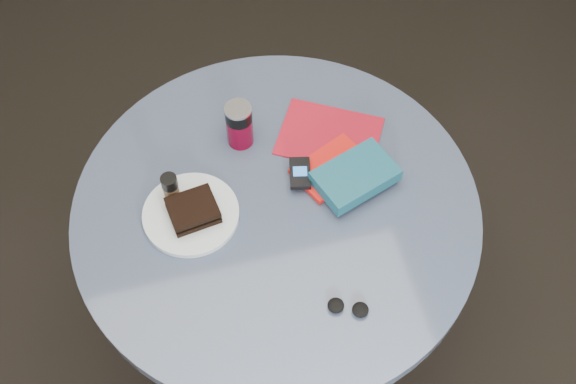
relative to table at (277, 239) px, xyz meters
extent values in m
plane|color=black|center=(0.00, 0.00, -0.59)|extent=(4.00, 4.00, 0.00)
cylinder|color=black|center=(0.00, 0.00, -0.57)|extent=(0.48, 0.48, 0.03)
cylinder|color=black|center=(0.00, 0.00, -0.22)|extent=(0.11, 0.11, 0.68)
cylinder|color=#36425A|center=(0.00, 0.00, 0.14)|extent=(1.00, 1.00, 0.04)
cylinder|color=silver|center=(-0.21, 0.02, 0.17)|extent=(0.29, 0.29, 0.01)
cube|color=black|center=(-0.20, 0.02, 0.19)|extent=(0.13, 0.11, 0.02)
cube|color=#332613|center=(-0.20, 0.02, 0.20)|extent=(0.11, 0.10, 0.01)
cube|color=black|center=(-0.20, 0.02, 0.21)|extent=(0.13, 0.11, 0.02)
cylinder|color=maroon|center=(-0.04, 0.22, 0.21)|extent=(0.07, 0.07, 0.09)
cylinder|color=black|center=(-0.04, 0.22, 0.27)|extent=(0.07, 0.07, 0.04)
cylinder|color=silver|center=(-0.04, 0.22, 0.29)|extent=(0.07, 0.07, 0.01)
cylinder|color=#513823|center=(-0.24, 0.08, 0.19)|extent=(0.04, 0.04, 0.06)
cylinder|color=black|center=(-0.24, 0.08, 0.24)|extent=(0.05, 0.05, 0.03)
cube|color=maroon|center=(0.19, 0.17, 0.17)|extent=(0.32, 0.29, 0.00)
cube|color=red|center=(0.16, 0.07, 0.18)|extent=(0.22, 0.19, 0.02)
cube|color=navy|center=(0.20, 0.01, 0.20)|extent=(0.23, 0.18, 0.04)
cube|color=black|center=(0.08, 0.06, 0.19)|extent=(0.07, 0.10, 0.01)
cube|color=blue|center=(0.08, 0.06, 0.20)|extent=(0.04, 0.04, 0.00)
ellipsoid|color=black|center=(0.06, -0.29, 0.17)|extent=(0.05, 0.05, 0.02)
ellipsoid|color=black|center=(0.11, -0.32, 0.17)|extent=(0.05, 0.05, 0.02)
camera|label=1|loc=(-0.20, -0.91, 1.66)|focal=45.00mm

